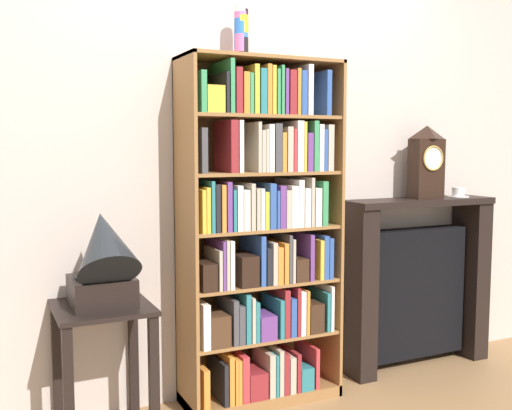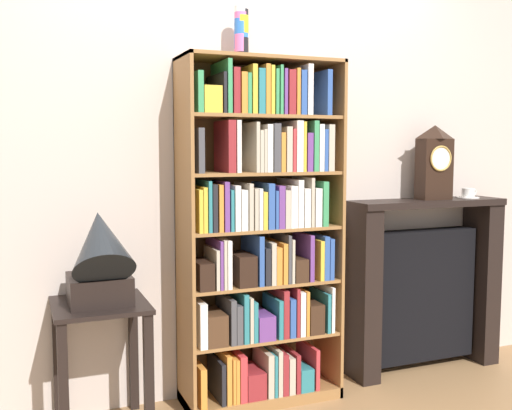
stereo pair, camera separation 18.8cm
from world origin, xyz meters
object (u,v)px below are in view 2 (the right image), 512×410
(mantel_clock, at_px, (434,162))
(fireplace_mantel, at_px, (422,286))
(bookshelf, at_px, (260,238))
(gramophone, at_px, (100,256))
(cup_stack, at_px, (241,32))
(side_table_left, at_px, (101,338))
(teacup_with_saucer, at_px, (468,194))

(mantel_clock, bearing_deg, fireplace_mantel, 152.88)
(bookshelf, distance_m, gramophone, 0.87)
(cup_stack, height_order, side_table_left, cup_stack)
(fireplace_mantel, height_order, mantel_clock, mantel_clock)
(bookshelf, relative_size, mantel_clock, 4.08)
(side_table_left, relative_size, fireplace_mantel, 0.60)
(cup_stack, distance_m, gramophone, 1.36)
(bookshelf, bearing_deg, gramophone, -172.21)
(bookshelf, xyz_separation_m, fireplace_mantel, (1.13, 0.07, -0.37))
(side_table_left, distance_m, gramophone, 0.42)
(teacup_with_saucer, bearing_deg, side_table_left, -177.59)
(mantel_clock, height_order, teacup_with_saucer, mantel_clock)
(cup_stack, height_order, teacup_with_saucer, cup_stack)
(gramophone, relative_size, mantel_clock, 1.17)
(fireplace_mantel, relative_size, teacup_with_saucer, 7.65)
(gramophone, xyz_separation_m, fireplace_mantel, (1.98, 0.19, -0.36))
(teacup_with_saucer, bearing_deg, cup_stack, 179.93)
(fireplace_mantel, distance_m, mantel_clock, 0.77)
(bookshelf, height_order, cup_stack, cup_stack)
(bookshelf, relative_size, side_table_left, 2.88)
(side_table_left, height_order, mantel_clock, mantel_clock)
(cup_stack, xyz_separation_m, mantel_clock, (1.26, -0.00, -0.69))
(cup_stack, height_order, gramophone, cup_stack)
(bookshelf, distance_m, fireplace_mantel, 1.19)
(side_table_left, xyz_separation_m, mantel_clock, (2.03, 0.09, 0.83))
(cup_stack, bearing_deg, bookshelf, -29.68)
(cup_stack, height_order, fireplace_mantel, cup_stack)
(bookshelf, distance_m, cup_stack, 1.09)
(gramophone, height_order, fireplace_mantel, gramophone)
(side_table_left, bearing_deg, teacup_with_saucer, 2.41)
(bookshelf, xyz_separation_m, teacup_with_saucer, (1.44, 0.05, 0.20))
(side_table_left, relative_size, teacup_with_saucer, 4.60)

